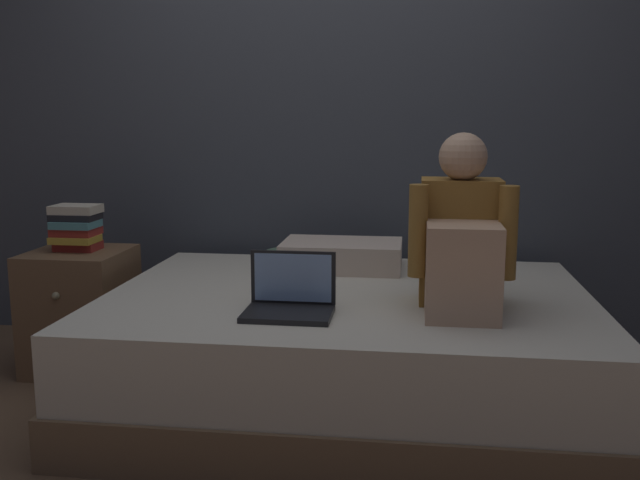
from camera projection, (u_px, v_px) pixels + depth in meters
name	position (u px, v px, depth m)	size (l,w,h in m)	color
ground_plane	(288.00, 430.00, 2.70)	(8.00, 8.00, 0.00)	brown
wall_back	(328.00, 87.00, 3.63)	(5.60, 0.10, 2.70)	#424751
bed	(348.00, 349.00, 2.92)	(2.00, 1.50, 0.48)	#7A6047
nightstand	(81.00, 310.00, 3.32)	(0.44, 0.46, 0.58)	brown
person_sitting	(461.00, 243.00, 2.59)	(0.39, 0.44, 0.66)	olive
laptop	(290.00, 299.00, 2.56)	(0.32, 0.23, 0.22)	black
pillow	(342.00, 255.00, 3.32)	(0.56, 0.36, 0.13)	beige
book_stack	(76.00, 227.00, 3.27)	(0.21, 0.18, 0.21)	#9E2D28
clothes_pile	(283.00, 260.00, 3.31)	(0.20, 0.16, 0.10)	#3D4C8E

